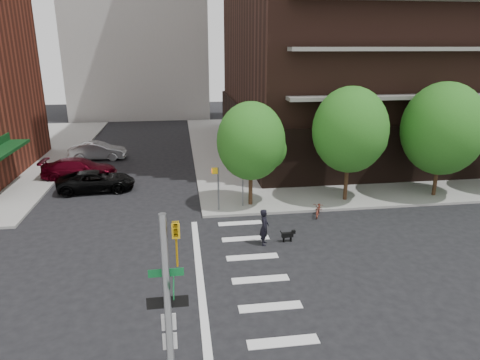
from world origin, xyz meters
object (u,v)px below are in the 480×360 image
parked_car_silver (98,151)px  dog_walker (264,227)px  parked_car_black (97,181)px  scooter (319,209)px  parked_car_maroon (79,169)px  traffic_signal (172,358)px

parked_car_silver → dog_walker: bearing=-147.0°
parked_car_black → dog_walker: (9.53, -9.58, 0.22)m
scooter → dog_walker: bearing=-115.2°
parked_car_silver → scooter: bearing=-133.4°
parked_car_maroon → parked_car_silver: 5.63m
traffic_signal → parked_car_black: size_ratio=1.21×
parked_car_maroon → scooter: size_ratio=3.38×
parked_car_black → parked_car_silver: 8.72m
scooter → dog_walker: (-3.83, -3.24, 0.50)m
parked_car_black → parked_car_maroon: size_ratio=0.94×
traffic_signal → parked_car_silver: 29.75m
parked_car_maroon → parked_car_silver: parked_car_maroon is taller
parked_car_silver → dog_walker: dog_walker is taller
traffic_signal → scooter: (8.10, 13.99, -2.29)m
scooter → dog_walker: dog_walker is taller
scooter → parked_car_maroon: bearing=172.8°
parked_car_black → dog_walker: 13.51m
traffic_signal → parked_car_maroon: (-6.97, 23.33, -1.93)m
traffic_signal → parked_car_silver: (-6.59, 28.95, -1.94)m
parked_car_maroon → parked_car_black: bearing=-148.5°
traffic_signal → dog_walker: 11.71m
parked_car_maroon → scooter: bearing=-119.9°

